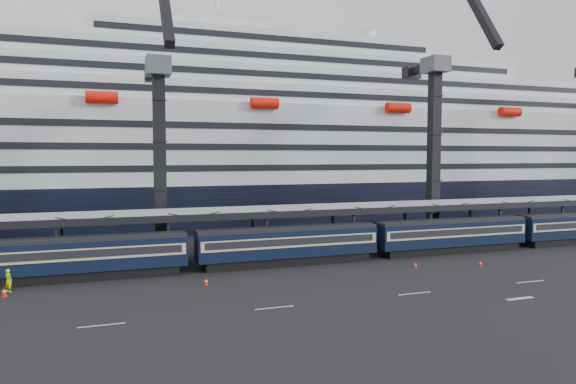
# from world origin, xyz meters

# --- Properties ---
(ground) EXTENTS (260.00, 260.00, 0.00)m
(ground) POSITION_xyz_m (0.00, 0.00, 0.00)
(ground) COLOR black
(ground) RESTS_ON ground
(lane_markings) EXTENTS (111.00, 4.27, 0.02)m
(lane_markings) POSITION_xyz_m (8.15, -5.23, 0.01)
(lane_markings) COLOR beige
(lane_markings) RESTS_ON ground
(train) EXTENTS (133.05, 3.00, 4.05)m
(train) POSITION_xyz_m (-4.65, 10.00, 2.20)
(train) COLOR black
(train) RESTS_ON ground
(canopy) EXTENTS (130.00, 6.25, 5.53)m
(canopy) POSITION_xyz_m (0.00, 14.00, 5.25)
(canopy) COLOR #96989E
(canopy) RESTS_ON ground
(cruise_ship) EXTENTS (214.09, 28.84, 34.00)m
(cruise_ship) POSITION_xyz_m (-1.08, 45.99, 12.34)
(cruise_ship) COLOR black
(cruise_ship) RESTS_ON ground
(crane_dark_near) EXTENTS (4.50, 17.75, 35.08)m
(crane_dark_near) POSITION_xyz_m (-20.00, 18.59, 11.93)
(crane_dark_near) COLOR #4A4C51
(crane_dark_near) RESTS_ON ground
(crane_dark_mid) EXTENTS (4.50, 18.24, 39.64)m
(crane_dark_mid) POSITION_xyz_m (15.00, 17.59, 13.36)
(crane_dark_mid) COLOR #4A4C51
(crane_dark_mid) RESTS_ON ground
(worker) EXTENTS (0.83, 0.82, 1.93)m
(worker) POSITION_xyz_m (-33.36, 7.43, 0.97)
(worker) COLOR #B9FF0D
(worker) RESTS_ON ground
(traffic_cone_a) EXTENTS (0.43, 0.43, 0.85)m
(traffic_cone_a) POSITION_xyz_m (-33.42, 5.88, 0.42)
(traffic_cone_a) COLOR #FB1807
(traffic_cone_a) RESTS_ON ground
(traffic_cone_c) EXTENTS (0.36, 0.36, 0.73)m
(traffic_cone_c) POSITION_xyz_m (-17.60, 4.19, 0.36)
(traffic_cone_c) COLOR #FB1807
(traffic_cone_c) RESTS_ON ground
(traffic_cone_d) EXTENTS (0.35, 0.35, 0.69)m
(traffic_cone_d) POSITION_xyz_m (3.46, 4.25, 0.34)
(traffic_cone_d) COLOR #FB1807
(traffic_cone_d) RESTS_ON ground
(traffic_cone_e) EXTENTS (0.34, 0.34, 0.68)m
(traffic_cone_e) POSITION_xyz_m (10.02, 2.56, 0.34)
(traffic_cone_e) COLOR #FB1807
(traffic_cone_e) RESTS_ON ground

